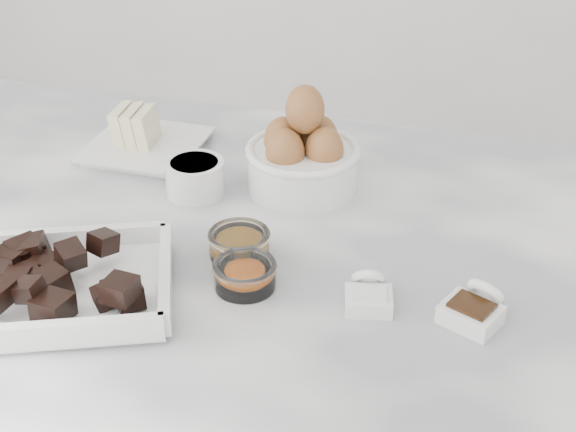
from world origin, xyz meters
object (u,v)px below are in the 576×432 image
object	(u,v)px
butter_plate	(144,138)
zest_bowl	(245,274)
vanilla_spoon	(474,308)
honey_bowl	(239,243)
sugar_ramekin	(195,176)
salt_spoon	(368,295)
chocolate_dish	(56,279)
egg_bowl	(303,156)

from	to	relation	value
butter_plate	zest_bowl	xyz separation A→B (m)	(0.24, -0.27, -0.00)
butter_plate	vanilla_spoon	xyz separation A→B (m)	(0.49, -0.26, -0.01)
butter_plate	honey_bowl	bearing A→B (deg)	-44.99
sugar_ramekin	salt_spoon	bearing A→B (deg)	-33.58
chocolate_dish	salt_spoon	xyz separation A→B (m)	(0.32, 0.08, -0.01)
vanilla_spoon	salt_spoon	bearing A→B (deg)	-177.56
vanilla_spoon	salt_spoon	distance (m)	0.11
sugar_ramekin	vanilla_spoon	size ratio (longest dim) A/B	0.93
chocolate_dish	sugar_ramekin	size ratio (longest dim) A/B	3.79
chocolate_dish	butter_plate	size ratio (longest dim) A/B	1.86
butter_plate	salt_spoon	world-z (taller)	butter_plate
egg_bowl	salt_spoon	distance (m)	0.26
chocolate_dish	honey_bowl	xyz separation A→B (m)	(0.16, 0.13, -0.01)
butter_plate	zest_bowl	distance (m)	0.36
chocolate_dish	sugar_ramekin	world-z (taller)	chocolate_dish
sugar_ramekin	vanilla_spoon	xyz separation A→B (m)	(0.37, -0.17, -0.01)
honey_bowl	sugar_ramekin	bearing A→B (deg)	129.69
egg_bowl	honey_bowl	size ratio (longest dim) A/B	2.07
butter_plate	egg_bowl	bearing A→B (deg)	-9.68
chocolate_dish	egg_bowl	size ratio (longest dim) A/B	1.93
zest_bowl	honey_bowl	bearing A→B (deg)	114.38
chocolate_dish	butter_plate	distance (m)	0.35
honey_bowl	chocolate_dish	bearing A→B (deg)	-140.65
sugar_ramekin	egg_bowl	xyz separation A→B (m)	(0.13, 0.05, 0.02)
sugar_ramekin	zest_bowl	distance (m)	0.22
chocolate_dish	vanilla_spoon	world-z (taller)	chocolate_dish
chocolate_dish	egg_bowl	xyz separation A→B (m)	(0.19, 0.30, 0.02)
sugar_ramekin	egg_bowl	world-z (taller)	egg_bowl
sugar_ramekin	zest_bowl	size ratio (longest dim) A/B	1.09
chocolate_dish	butter_plate	xyz separation A→B (m)	(-0.06, 0.35, -0.00)
chocolate_dish	butter_plate	bearing A→B (deg)	99.47
egg_bowl	salt_spoon	size ratio (longest dim) A/B	2.22
honey_bowl	vanilla_spoon	size ratio (longest dim) A/B	0.88
sugar_ramekin	butter_plate	bearing A→B (deg)	140.73
honey_bowl	vanilla_spoon	xyz separation A→B (m)	(0.27, -0.05, -0.00)
egg_bowl	salt_spoon	world-z (taller)	egg_bowl
sugar_ramekin	salt_spoon	distance (m)	0.31
butter_plate	sugar_ramekin	xyz separation A→B (m)	(0.11, -0.09, 0.00)
egg_bowl	sugar_ramekin	bearing A→B (deg)	-158.27
egg_bowl	zest_bowl	world-z (taller)	egg_bowl
vanilla_spoon	chocolate_dish	bearing A→B (deg)	-168.94
zest_bowl	egg_bowl	bearing A→B (deg)	89.07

